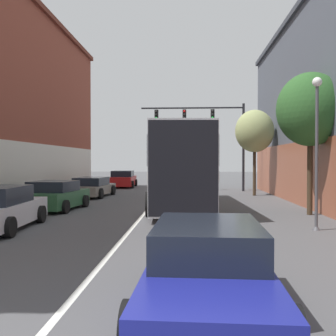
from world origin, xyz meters
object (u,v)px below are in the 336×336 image
object	(u,v)px
parked_car_left_mid	(92,187)
street_tree_far	(255,131)
parked_car_left_distant	(123,179)
street_lamp	(317,144)
bus	(179,164)
hatchback_foreground	(208,268)
street_tree_near	(310,110)
traffic_signal_gantry	(209,126)
parked_car_left_far	(55,196)

from	to	relation	value
parked_car_left_mid	street_tree_far	bearing A→B (deg)	-78.74
parked_car_left_distant	street_lamp	xyz separation A→B (m)	(9.71, -20.37, 2.11)
parked_car_left_mid	street_lamp	bearing A→B (deg)	-134.76
bus	hatchback_foreground	world-z (taller)	bus
bus	street_tree_near	bearing A→B (deg)	-118.04
hatchback_foreground	street_tree_far	size ratio (longest dim) A/B	0.83
traffic_signal_gantry	parked_car_left_mid	bearing A→B (deg)	-145.78
bus	traffic_signal_gantry	xyz separation A→B (m)	(2.00, 10.26, 2.74)
parked_car_left_distant	traffic_signal_gantry	distance (m)	9.09
bus	hatchback_foreground	size ratio (longest dim) A/B	2.45
hatchback_foreground	street_lamp	world-z (taller)	street_lamp
bus	street_tree_near	xyz separation A→B (m)	(5.49, -2.57, 2.27)
parked_car_left_far	bus	bearing A→B (deg)	-69.61
parked_car_left_far	street_lamp	xyz separation A→B (m)	(10.21, -4.77, 2.16)
street_lamp	street_tree_near	distance (m)	4.12
bus	traffic_signal_gantry	distance (m)	10.81
street_lamp	bus	bearing A→B (deg)	126.11
parked_car_left_mid	parked_car_left_distant	world-z (taller)	parked_car_left_distant
traffic_signal_gantry	street_tree_far	world-z (taller)	traffic_signal_gantry
street_tree_near	street_tree_far	world-z (taller)	street_tree_near
parked_car_left_far	parked_car_left_distant	distance (m)	15.60
parked_car_left_mid	street_tree_near	xyz separation A→B (m)	(11.05, -7.70, 3.76)
hatchback_foreground	parked_car_left_far	xyz separation A→B (m)	(-6.39, 11.69, 0.03)
hatchback_foreground	parked_car_left_far	size ratio (longest dim) A/B	1.14
street_tree_far	street_tree_near	bearing A→B (deg)	-85.14
parked_car_left_mid	street_tree_near	distance (m)	13.98
hatchback_foreground	street_lamp	bearing A→B (deg)	-27.19
parked_car_left_distant	traffic_signal_gantry	world-z (taller)	traffic_signal_gantry
parked_car_left_far	street_tree_near	size ratio (longest dim) A/B	0.68
hatchback_foreground	parked_car_left_distant	xyz separation A→B (m)	(-5.89, 27.28, 0.07)
traffic_signal_gantry	street_tree_far	distance (m)	4.69
bus	street_tree_near	world-z (taller)	street_tree_near
street_tree_near	street_tree_far	bearing A→B (deg)	94.86
parked_car_left_distant	street_tree_far	world-z (taller)	street_tree_far
parked_car_left_mid	hatchback_foreground	bearing A→B (deg)	-157.35
street_lamp	street_tree_far	xyz separation A→B (m)	(0.14, 12.79, 1.36)
hatchback_foreground	street_tree_far	xyz separation A→B (m)	(3.96, 19.70, 3.54)
parked_car_left_distant	street_tree_near	world-z (taller)	street_tree_near
parked_car_left_distant	street_lamp	world-z (taller)	street_lamp
bus	street_lamp	bearing A→B (deg)	-146.84
hatchback_foreground	parked_car_left_mid	distance (m)	19.38
parked_car_left_distant	street_tree_far	distance (m)	12.91
parked_car_left_mid	parked_car_left_distant	bearing A→B (deg)	0.90
parked_car_left_distant	street_tree_near	xyz separation A→B (m)	(10.62, -16.66, 3.67)
traffic_signal_gantry	street_tree_near	world-z (taller)	traffic_signal_gantry
bus	parked_car_left_mid	distance (m)	7.71
traffic_signal_gantry	street_lamp	world-z (taller)	traffic_signal_gantry
bus	hatchback_foreground	distance (m)	13.30
parked_car_left_mid	traffic_signal_gantry	world-z (taller)	traffic_signal_gantry
parked_car_left_mid	bus	bearing A→B (deg)	-129.10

